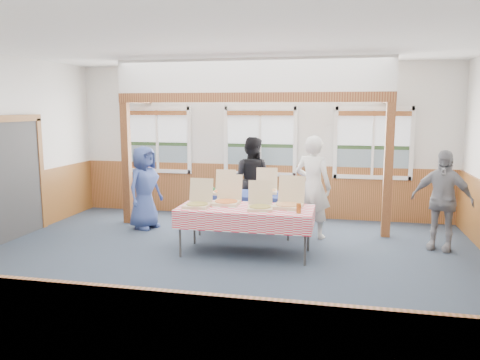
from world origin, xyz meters
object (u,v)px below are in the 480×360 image
table_left (246,196)px  person_grey (442,200)px  woman_black (251,179)px  woman_white (313,187)px  man_blue (145,187)px  table_right (246,210)px

table_left → person_grey: 3.30m
woman_black → person_grey: size_ratio=1.05×
woman_white → table_left: bearing=21.3°
woman_black → person_grey: 3.60m
woman_white → man_blue: bearing=20.9°
woman_white → woman_black: 1.60m
table_right → woman_black: (-0.32, 2.17, 0.16)m
table_right → woman_black: woman_black is taller
person_grey → table_left: bearing=-162.6°
woman_white → woman_black: (-1.29, 0.94, -0.05)m
table_right → woman_white: woman_white is taller
table_left → person_grey: bearing=-21.4°
woman_white → person_grey: 2.11m
woman_white → table_right: bearing=71.8°
table_right → woman_black: bearing=93.6°
table_left → woman_white: woman_white is taller
table_right → man_blue: man_blue is taller
woman_white → woman_black: size_ratio=1.06×
table_right → man_blue: size_ratio=1.37×
woman_white → woman_black: woman_white is taller
man_blue → table_left: bearing=-69.6°
table_left → table_right: 1.22m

